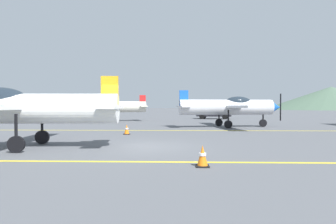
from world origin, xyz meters
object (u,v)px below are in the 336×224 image
object	(u,v)px
airplane_near	(16,107)
traffic_cone_side	(127,130)
airplane_far	(109,106)
traffic_cone_front	(203,156)
airplane_mid	(230,107)
car_sedan	(214,112)

from	to	relation	value
airplane_near	traffic_cone_side	size ratio (longest dim) A/B	16.14
airplane_far	airplane_near	bearing A→B (deg)	-86.98
airplane_far	traffic_cone_front	bearing A→B (deg)	-70.88
airplane_mid	car_sedan	xyz separation A→B (m)	(0.54, 14.43, -0.76)
airplane_far	traffic_cone_side	world-z (taller)	airplane_far
car_sedan	airplane_far	bearing A→B (deg)	-153.73
traffic_cone_side	airplane_mid	bearing A→B (deg)	40.30
car_sedan	airplane_near	bearing A→B (deg)	-112.92
airplane_near	traffic_cone_side	distance (m)	6.64
airplane_near	airplane_mid	size ratio (longest dim) A/B	1.00
traffic_cone_front	airplane_near	bearing A→B (deg)	154.91
airplane_near	traffic_cone_front	size ratio (longest dim) A/B	16.14
airplane_mid	traffic_cone_front	bearing A→B (deg)	-102.97
airplane_mid	airplane_far	world-z (taller)	same
car_sedan	traffic_cone_front	distance (m)	29.52
airplane_near	airplane_far	bearing A→B (deg)	93.02
airplane_near	airplane_mid	world-z (taller)	same
traffic_cone_front	traffic_cone_side	xyz separation A→B (m)	(-3.63, 8.84, 0.00)
airplane_near	traffic_cone_front	distance (m)	7.87
airplane_mid	airplane_far	size ratio (longest dim) A/B	1.01
car_sedan	traffic_cone_side	size ratio (longest dim) A/B	7.80
airplane_near	airplane_mid	bearing A→B (deg)	47.84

